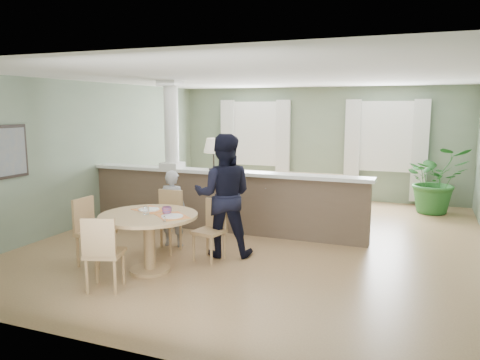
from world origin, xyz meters
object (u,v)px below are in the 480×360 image
at_px(houseplant, 436,180).
at_px(chair_far_boy, 168,218).
at_px(dining_table, 150,226).
at_px(man_person, 224,195).
at_px(sofa, 281,196).
at_px(child_person, 173,208).
at_px(chair_far_man, 212,227).
at_px(chair_side, 91,228).
at_px(chair_near, 102,250).

xyz_separation_m(houseplant, chair_far_boy, (-3.91, -4.37, -0.19)).
xyz_separation_m(dining_table, man_person, (0.64, 1.03, 0.28)).
bearing_deg(chair_far_boy, sofa, 67.97).
height_order(sofa, child_person, child_person).
distance_m(chair_far_man, man_person, 0.50).
bearing_deg(man_person, houseplant, -143.49).
xyz_separation_m(sofa, houseplant, (2.91, 1.58, 0.27)).
bearing_deg(chair_side, sofa, -22.84).
height_order(dining_table, man_person, man_person).
xyz_separation_m(houseplant, child_person, (-3.96, -4.13, -0.09)).
height_order(sofa, chair_far_man, chair_far_man).
height_order(chair_far_man, man_person, man_person).
relative_size(chair_side, man_person, 0.52).
xyz_separation_m(sofa, chair_far_man, (-0.19, -2.92, 0.05)).
bearing_deg(chair_far_man, chair_far_boy, -175.97).
bearing_deg(chair_far_boy, child_person, 98.37).
distance_m(chair_far_boy, man_person, 1.00).
height_order(dining_table, chair_near, chair_near).
distance_m(chair_far_boy, chair_far_man, 0.83).
xyz_separation_m(chair_side, man_person, (1.58, 1.09, 0.39)).
height_order(chair_far_boy, chair_side, chair_side).
relative_size(houseplant, chair_near, 1.51).
relative_size(houseplant, dining_table, 1.07).
relative_size(sofa, man_person, 1.64).
bearing_deg(child_person, chair_near, 91.07).
height_order(houseplant, chair_far_man, houseplant).
height_order(houseplant, child_person, houseplant).
distance_m(chair_far_boy, chair_near, 1.74).
bearing_deg(houseplant, man_person, -125.25).
relative_size(sofa, chair_far_man, 3.42).
bearing_deg(houseplant, chair_far_boy, -131.84).
bearing_deg(man_person, chair_far_man, 51.90).
bearing_deg(chair_far_man, houseplant, 67.94).
xyz_separation_m(chair_far_man, chair_side, (-1.50, -0.85, 0.04)).
distance_m(sofa, dining_table, 3.80).
height_order(houseplant, dining_table, houseplant).
distance_m(dining_table, man_person, 1.25).
height_order(dining_table, child_person, child_person).
bearing_deg(chair_near, chair_side, -62.81).
bearing_deg(chair_far_man, man_person, 82.64).
distance_m(houseplant, man_person, 5.22).
distance_m(chair_side, child_person, 1.37).
distance_m(child_person, man_person, 1.00).
bearing_deg(chair_far_man, sofa, 98.84).
bearing_deg(sofa, man_person, -94.19).
xyz_separation_m(dining_table, chair_near, (-0.15, -0.82, -0.12)).
distance_m(houseplant, chair_far_boy, 5.87).
height_order(chair_far_boy, chair_near, chair_far_boy).
bearing_deg(chair_side, chair_near, -132.64).
height_order(houseplant, chair_side, houseplant).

